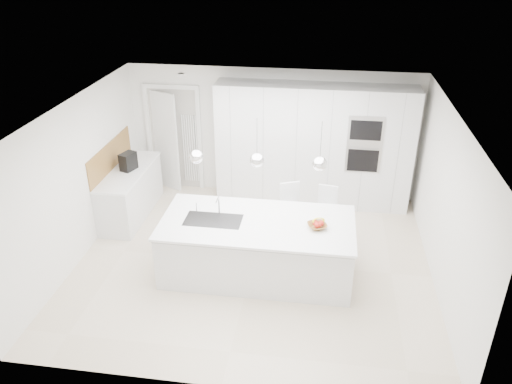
# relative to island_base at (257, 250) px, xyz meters

# --- Properties ---
(floor) EXTENTS (5.50, 5.50, 0.00)m
(floor) POSITION_rel_island_base_xyz_m (-0.10, 0.30, -0.43)
(floor) COLOR beige
(floor) RESTS_ON ground
(wall_back) EXTENTS (5.50, 0.00, 5.50)m
(wall_back) POSITION_rel_island_base_xyz_m (-0.10, 2.80, 0.82)
(wall_back) COLOR white
(wall_back) RESTS_ON ground
(wall_left) EXTENTS (0.00, 5.00, 5.00)m
(wall_left) POSITION_rel_island_base_xyz_m (-2.85, 0.30, 0.82)
(wall_left) COLOR white
(wall_left) RESTS_ON ground
(ceiling) EXTENTS (5.50, 5.50, 0.00)m
(ceiling) POSITION_rel_island_base_xyz_m (-0.10, 0.30, 2.07)
(ceiling) COLOR white
(ceiling) RESTS_ON wall_back
(tall_cabinets) EXTENTS (3.60, 0.60, 2.30)m
(tall_cabinets) POSITION_rel_island_base_xyz_m (0.70, 2.50, 0.72)
(tall_cabinets) COLOR silver
(tall_cabinets) RESTS_ON floor
(oven_stack) EXTENTS (0.62, 0.04, 1.05)m
(oven_stack) POSITION_rel_island_base_xyz_m (1.60, 2.19, 0.92)
(oven_stack) COLOR #A5A5A8
(oven_stack) RESTS_ON tall_cabinets
(doorway_frame) EXTENTS (1.11, 0.08, 2.13)m
(doorway_frame) POSITION_rel_island_base_xyz_m (-2.05, 2.77, 0.59)
(doorway_frame) COLOR white
(doorway_frame) RESTS_ON floor
(hallway_door) EXTENTS (0.76, 0.38, 2.00)m
(hallway_door) POSITION_rel_island_base_xyz_m (-2.30, 2.72, 0.57)
(hallway_door) COLOR white
(hallway_door) RESTS_ON floor
(radiator) EXTENTS (0.32, 0.04, 1.40)m
(radiator) POSITION_rel_island_base_xyz_m (-1.73, 2.76, 0.42)
(radiator) COLOR white
(radiator) RESTS_ON floor
(left_base_cabinets) EXTENTS (0.60, 1.80, 0.86)m
(left_base_cabinets) POSITION_rel_island_base_xyz_m (-2.55, 1.50, 0.00)
(left_base_cabinets) COLOR silver
(left_base_cabinets) RESTS_ON floor
(left_worktop) EXTENTS (0.62, 1.82, 0.04)m
(left_worktop) POSITION_rel_island_base_xyz_m (-2.55, 1.50, 0.45)
(left_worktop) COLOR white
(left_worktop) RESTS_ON left_base_cabinets
(oak_backsplash) EXTENTS (0.02, 1.80, 0.50)m
(oak_backsplash) POSITION_rel_island_base_xyz_m (-2.84, 1.50, 0.72)
(oak_backsplash) COLOR #9E733D
(oak_backsplash) RESTS_ON wall_left
(island_base) EXTENTS (2.80, 1.20, 0.86)m
(island_base) POSITION_rel_island_base_xyz_m (0.00, 0.00, 0.00)
(island_base) COLOR silver
(island_base) RESTS_ON floor
(island_worktop) EXTENTS (2.84, 1.40, 0.04)m
(island_worktop) POSITION_rel_island_base_xyz_m (0.00, 0.05, 0.45)
(island_worktop) COLOR white
(island_worktop) RESTS_ON island_base
(island_sink) EXTENTS (0.84, 0.44, 0.18)m
(island_sink) POSITION_rel_island_base_xyz_m (-0.65, -0.00, 0.39)
(island_sink) COLOR #3F3F42
(island_sink) RESTS_ON island_worktop
(island_tap) EXTENTS (0.02, 0.02, 0.30)m
(island_tap) POSITION_rel_island_base_xyz_m (-0.60, 0.20, 0.62)
(island_tap) COLOR white
(island_tap) RESTS_ON island_worktop
(pendant_left) EXTENTS (0.20, 0.20, 0.20)m
(pendant_left) POSITION_rel_island_base_xyz_m (-0.85, -0.00, 1.47)
(pendant_left) COLOR white
(pendant_left) RESTS_ON ceiling
(pendant_mid) EXTENTS (0.20, 0.20, 0.20)m
(pendant_mid) POSITION_rel_island_base_xyz_m (-0.00, -0.00, 1.47)
(pendant_mid) COLOR white
(pendant_mid) RESTS_ON ceiling
(pendant_right) EXTENTS (0.20, 0.20, 0.20)m
(pendant_right) POSITION_rel_island_base_xyz_m (0.85, -0.00, 1.47)
(pendant_right) COLOR white
(pendant_right) RESTS_ON ceiling
(fruit_bowl) EXTENTS (0.35, 0.35, 0.07)m
(fruit_bowl) POSITION_rel_island_base_xyz_m (0.87, -0.00, 0.50)
(fruit_bowl) COLOR #9E733D
(fruit_bowl) RESTS_ON island_worktop
(espresso_machine) EXTENTS (0.28, 0.34, 0.32)m
(espresso_machine) POSITION_rel_island_base_xyz_m (-2.53, 1.53, 0.63)
(espresso_machine) COLOR black
(espresso_machine) RESTS_ON left_worktop
(bar_stool_left) EXTENTS (0.51, 0.58, 1.06)m
(bar_stool_left) POSITION_rel_island_base_xyz_m (0.39, 0.93, 0.10)
(bar_stool_left) COLOR white
(bar_stool_left) RESTS_ON floor
(bar_stool_right) EXTENTS (0.41, 0.52, 1.02)m
(bar_stool_right) POSITION_rel_island_base_xyz_m (1.01, 1.01, 0.08)
(bar_stool_right) COLOR white
(bar_stool_right) RESTS_ON floor
(apple_a) EXTENTS (0.09, 0.09, 0.09)m
(apple_a) POSITION_rel_island_base_xyz_m (0.84, 0.01, 0.54)
(apple_a) COLOR red
(apple_a) RESTS_ON fruit_bowl
(apple_b) EXTENTS (0.09, 0.09, 0.09)m
(apple_b) POSITION_rel_island_base_xyz_m (0.92, 0.01, 0.54)
(apple_b) COLOR red
(apple_b) RESTS_ON fruit_bowl
(apple_c) EXTENTS (0.08, 0.08, 0.08)m
(apple_c) POSITION_rel_island_base_xyz_m (0.87, -0.05, 0.54)
(apple_c) COLOR red
(apple_c) RESTS_ON fruit_bowl
(apple_extra_3) EXTENTS (0.07, 0.07, 0.07)m
(apple_extra_3) POSITION_rel_island_base_xyz_m (0.90, -0.03, 0.54)
(apple_extra_3) COLOR red
(apple_extra_3) RESTS_ON fruit_bowl
(banana_bunch) EXTENTS (0.21, 0.15, 0.19)m
(banana_bunch) POSITION_rel_island_base_xyz_m (0.89, 0.02, 0.57)
(banana_bunch) COLOR yellow
(banana_bunch) RESTS_ON fruit_bowl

